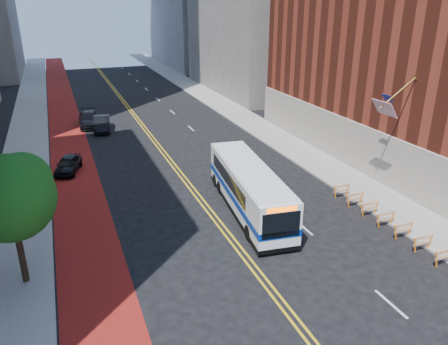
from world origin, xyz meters
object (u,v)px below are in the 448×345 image
at_px(transit_bus, 248,187).
at_px(car_c, 89,119).
at_px(car_b, 102,124).
at_px(street_tree, 11,194).
at_px(car_a, 68,164).

bearing_deg(transit_bus, car_c, 114.09).
bearing_deg(car_b, car_c, 121.38).
distance_m(transit_bus, car_c, 26.90).
bearing_deg(car_c, car_b, -63.30).
height_order(street_tree, car_b, street_tree).
bearing_deg(car_b, transit_bus, -66.07).
relative_size(car_b, car_c, 0.87).
xyz_separation_m(transit_bus, car_b, (-6.98, 23.18, -0.89)).
height_order(street_tree, transit_bus, street_tree).
xyz_separation_m(car_a, car_c, (2.93, 13.91, 0.12)).
height_order(car_a, car_b, car_b).
height_order(transit_bus, car_a, transit_bus).
bearing_deg(car_a, street_tree, -82.43).
relative_size(transit_bus, car_a, 3.00).
relative_size(car_a, car_b, 0.83).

